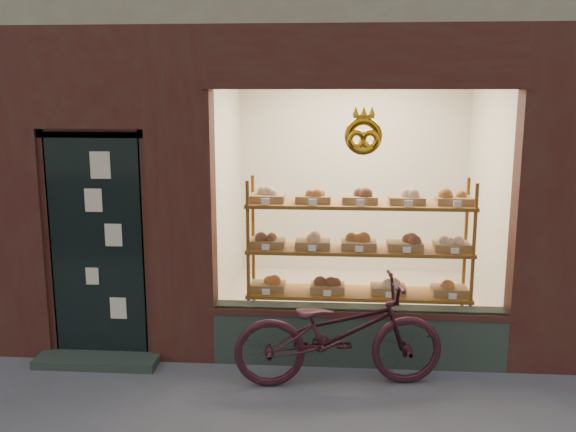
{
  "coord_description": "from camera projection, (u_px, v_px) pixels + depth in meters",
  "views": [
    {
      "loc": [
        0.22,
        -3.6,
        2.56
      ],
      "look_at": [
        -0.2,
        2.0,
        1.44
      ],
      "focal_mm": 40.0,
      "sensor_mm": 36.0,
      "label": 1
    }
  ],
  "objects": [
    {
      "name": "display_shelf",
      "position": [
        358.0,
        261.0,
        6.33
      ],
      "size": [
        2.2,
        0.45,
        1.7
      ],
      "color": "#8B5C1C",
      "rests_on": "ground"
    },
    {
      "name": "bicycle",
      "position": [
        339.0,
        333.0,
        5.56
      ],
      "size": [
        1.88,
        0.86,
        0.95
      ],
      "primitive_type": "imported",
      "rotation": [
        0.0,
        0.0,
        1.7
      ],
      "color": "#34131C",
      "rests_on": "ground"
    }
  ]
}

